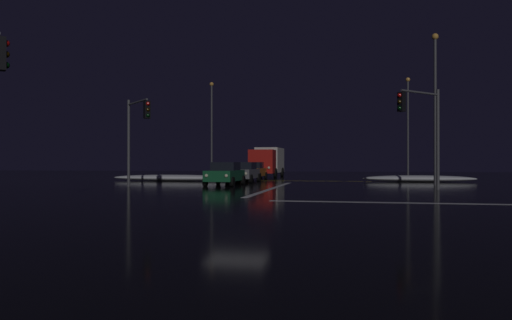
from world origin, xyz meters
The scene contains 15 objects.
ground centered at (0.00, 0.00, -0.05)m, with size 120.00×120.00×0.10m, color black.
stop_line_north centered at (0.00, 9.10, 0.00)m, with size 0.35×15.65×0.01m.
centre_line_ns centered at (0.00, 20.70, 0.00)m, with size 22.00×0.15×0.01m.
crosswalk_bar_east centered at (9.20, 0.00, 0.00)m, with size 15.65×0.40×0.01m.
snow_bank_left_curb centered at (-9.90, 18.55, 0.26)m, with size 10.70×1.50×0.52m.
snow_bank_right_curb centered at (9.90, 20.59, 0.26)m, with size 8.73×1.50×0.52m.
sedan_green centered at (-3.71, 11.98, 0.80)m, with size 2.02×4.33×1.57m.
sedan_gray centered at (-3.64, 17.37, 0.80)m, with size 2.02×4.33×1.57m.
sedan_orange centered at (-4.00, 22.68, 0.80)m, with size 2.02×4.33×1.57m.
box_truck centered at (-3.92, 30.14, 1.71)m, with size 2.68×8.28×3.08m.
traffic_signal_ne centered at (8.51, 8.51, 3.91)m, with size 2.53×2.53×5.72m.
traffic_signal_nw centered at (-8.47, 8.47, 3.84)m, with size 2.60×2.60×5.60m.
streetlamp_right_far centered at (10.20, 30.70, 5.73)m, with size 0.44×0.44×10.05m.
streetlamp_right_near centered at (10.20, 14.70, 5.84)m, with size 0.44×0.44×10.26m.
streetlamp_left_far centered at (-10.20, 30.70, 5.82)m, with size 0.44×0.44×10.23m.
Camera 1 is at (4.66, -19.44, 1.59)m, focal length 33.81 mm.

